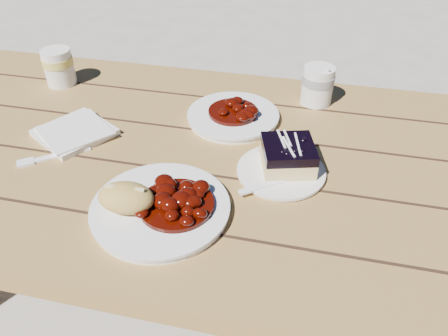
% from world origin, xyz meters
% --- Properties ---
extents(ground, '(60.00, 60.00, 0.00)m').
position_xyz_m(ground, '(0.00, 0.00, 0.00)').
color(ground, '#AAA499').
rests_on(ground, ground).
extents(picnic_table, '(2.00, 1.55, 0.75)m').
position_xyz_m(picnic_table, '(0.00, -0.00, 0.59)').
color(picnic_table, brown).
rests_on(picnic_table, ground).
extents(main_plate, '(0.25, 0.25, 0.02)m').
position_xyz_m(main_plate, '(0.04, -0.21, 0.76)').
color(main_plate, white).
rests_on(main_plate, picnic_table).
extents(goulash_stew, '(0.14, 0.14, 0.04)m').
position_xyz_m(goulash_stew, '(0.07, -0.20, 0.79)').
color(goulash_stew, '#3D0802').
rests_on(goulash_stew, main_plate).
extents(bread_roll, '(0.11, 0.08, 0.05)m').
position_xyz_m(bread_roll, '(-0.01, -0.23, 0.79)').
color(bread_roll, tan).
rests_on(bread_roll, main_plate).
extents(dessert_plate, '(0.18, 0.18, 0.01)m').
position_xyz_m(dessert_plate, '(0.25, -0.04, 0.76)').
color(dessert_plate, white).
rests_on(dessert_plate, picnic_table).
extents(blueberry_cake, '(0.13, 0.13, 0.06)m').
position_xyz_m(blueberry_cake, '(0.26, -0.03, 0.79)').
color(blueberry_cake, '#EBCA80').
rests_on(blueberry_cake, dessert_plate).
extents(fork_dessert, '(0.14, 0.12, 0.00)m').
position_xyz_m(fork_dessert, '(0.23, -0.10, 0.76)').
color(fork_dessert, white).
rests_on(fork_dessert, dessert_plate).
extents(coffee_cup, '(0.08, 0.08, 0.10)m').
position_xyz_m(coffee_cup, '(0.30, 0.28, 0.80)').
color(coffee_cup, white).
rests_on(coffee_cup, picnic_table).
extents(napkin_stack, '(0.21, 0.21, 0.01)m').
position_xyz_m(napkin_stack, '(-0.24, -0.00, 0.76)').
color(napkin_stack, white).
rests_on(napkin_stack, picnic_table).
extents(fork_table, '(0.14, 0.11, 0.00)m').
position_xyz_m(fork_table, '(-0.23, -0.08, 0.75)').
color(fork_table, white).
rests_on(fork_table, picnic_table).
extents(second_plate, '(0.22, 0.22, 0.02)m').
position_xyz_m(second_plate, '(0.11, 0.15, 0.76)').
color(second_plate, white).
rests_on(second_plate, picnic_table).
extents(second_stew, '(0.12, 0.12, 0.04)m').
position_xyz_m(second_stew, '(0.11, 0.15, 0.79)').
color(second_stew, '#3D0802').
rests_on(second_stew, second_plate).
extents(second_cup, '(0.08, 0.08, 0.10)m').
position_xyz_m(second_cup, '(-0.40, 0.23, 0.80)').
color(second_cup, white).
rests_on(second_cup, picnic_table).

